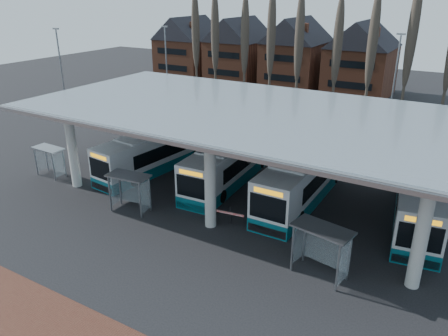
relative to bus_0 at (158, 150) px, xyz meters
The scene contains 15 objects.
ground 12.41m from the bus_0, 43.92° to the right, with size 140.00×140.00×0.00m, color black.
station_canopy 9.80m from the bus_0, ahead, with size 32.00×16.00×6.34m.
poplar_row 27.01m from the bus_0, 70.07° to the left, with size 45.10×1.10×14.50m.
townhouse_row 36.39m from the bus_0, 100.98° to the left, with size 36.80×10.30×12.25m.
lamp_post_a 16.70m from the bus_0, 124.15° to the left, with size 0.80×0.16×10.17m.
lamp_post_b 23.24m from the bus_0, 49.58° to the left, with size 0.80×0.16×10.17m.
lamp_post_d 18.38m from the bus_0, 162.32° to the left, with size 0.80×0.16×10.17m.
bus_0 is the anchor object (origin of this frame).
bus_1 6.52m from the bus_0, ahead, with size 3.22×12.04×3.31m.
bus_2 12.52m from the bus_0, ahead, with size 2.70×12.52×3.48m.
bus_3 19.99m from the bus_0, ahead, with size 4.16×12.23×3.33m.
shelter_0 8.48m from the bus_0, 138.91° to the right, with size 2.60×1.37×2.38m.
shelter_1 7.60m from the bus_0, 65.59° to the right, with size 2.96×1.71×2.62m.
shelter_2 18.12m from the bus_0, 24.22° to the right, with size 3.27×2.06×2.82m.
barrier 11.29m from the bus_0, 29.60° to the right, with size 2.36×0.77×1.18m.
Camera 1 is at (12.98, -17.99, 13.91)m, focal length 35.00 mm.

